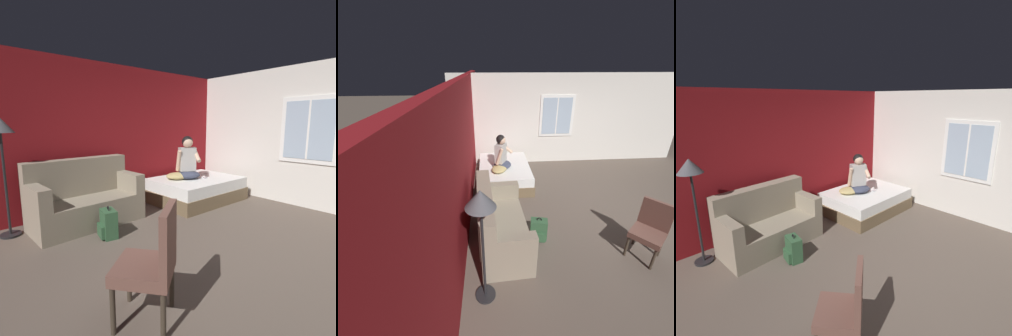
{
  "view_description": "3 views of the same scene",
  "coord_description": "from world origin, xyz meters",
  "views": [
    {
      "loc": [
        -2.5,
        -1.61,
        1.6
      ],
      "look_at": [
        0.47,
        1.84,
        0.83
      ],
      "focal_mm": 28.0,
      "sensor_mm": 36.0,
      "label": 1
    },
    {
      "loc": [
        -4.0,
        2.47,
        2.94
      ],
      "look_at": [
        0.31,
        2.13,
        0.92
      ],
      "focal_mm": 24.0,
      "sensor_mm": 36.0,
      "label": 2
    },
    {
      "loc": [
        -2.86,
        -1.6,
        2.55
      ],
      "look_at": [
        0.69,
        2.03,
        1.18
      ],
      "focal_mm": 28.0,
      "sensor_mm": 36.0,
      "label": 3
    }
  ],
  "objects": [
    {
      "name": "wall_back_accent",
      "position": [
        0.0,
        2.99,
        1.35
      ],
      "size": [
        10.37,
        0.16,
        2.7
      ],
      "primitive_type": "cube",
      "color": "maroon",
      "rests_on": "ground"
    },
    {
      "name": "bed",
      "position": [
        1.45,
        2.09,
        0.24
      ],
      "size": [
        1.83,
        1.35,
        0.48
      ],
      "color": "brown",
      "rests_on": "ground"
    },
    {
      "name": "ground_plane",
      "position": [
        0.0,
        0.0,
        0.0
      ],
      "size": [
        40.0,
        40.0,
        0.0
      ],
      "primitive_type": "plane",
      "color": "brown"
    },
    {
      "name": "backpack",
      "position": [
        -0.84,
        1.62,
        0.19
      ],
      "size": [
        0.28,
        0.33,
        0.46
      ],
      "color": "#2D5133",
      "rests_on": "ground"
    },
    {
      "name": "throw_pillow",
      "position": [
        1.07,
        2.24,
        0.55
      ],
      "size": [
        0.57,
        0.49,
        0.14
      ],
      "primitive_type": "ellipsoid",
      "rotation": [
        0.0,
        0.0,
        -0.32
      ],
      "color": "tan",
      "rests_on": "bed"
    },
    {
      "name": "couch",
      "position": [
        -0.85,
        2.35,
        0.39
      ],
      "size": [
        1.74,
        0.91,
        1.04
      ],
      "color": "gray",
      "rests_on": "ground"
    },
    {
      "name": "cell_phone",
      "position": [
        1.6,
        1.96,
        0.48
      ],
      "size": [
        0.16,
        0.1,
        0.01
      ],
      "primitive_type": "cube",
      "rotation": [
        0.0,
        0.0,
        1.8
      ],
      "color": "#B7B7BC",
      "rests_on": "bed"
    },
    {
      "name": "person_seated",
      "position": [
        1.28,
        2.17,
        0.84
      ],
      "size": [
        0.66,
        0.62,
        0.88
      ],
      "color": "#383D51",
      "rests_on": "bed"
    },
    {
      "name": "wall_side_with_window",
      "position": [
        2.76,
        0.0,
        1.35
      ],
      "size": [
        0.19,
        7.21,
        2.7
      ],
      "color": "silver",
      "rests_on": "ground"
    },
    {
      "name": "side_chair",
      "position": [
        -1.34,
        -0.07,
        0.53
      ],
      "size": [
        0.65,
        0.65,
        0.98
      ],
      "color": "#382D23",
      "rests_on": "ground"
    },
    {
      "name": "floor_lamp",
      "position": [
        -1.9,
        2.59,
        1.43
      ],
      "size": [
        0.36,
        0.36,
        1.7
      ],
      "color": "black",
      "rests_on": "ground"
    }
  ]
}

